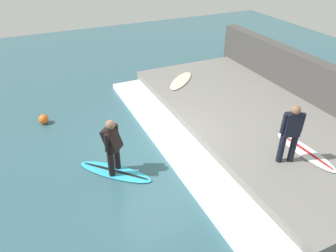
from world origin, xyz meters
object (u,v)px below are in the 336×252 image
at_px(surfboard_waiting_near, 305,151).
at_px(surfboard_spare, 181,81).
at_px(marker_buoy, 44,119).
at_px(surfer_waiting_near, 291,131).
at_px(surfer_riding, 112,144).
at_px(surfboard_riding, 115,172).

bearing_deg(surfboard_waiting_near, surfboard_spare, 99.56).
height_order(surfboard_spare, marker_buoy, surfboard_spare).
bearing_deg(surfer_waiting_near, surfer_riding, 154.76).
height_order(surfer_riding, surfboard_waiting_near, surfer_riding).
bearing_deg(surfboard_riding, surfer_waiting_near, -25.24).
xyz_separation_m(surfer_riding, surfboard_spare, (3.80, 3.73, -0.46)).
relative_size(surfboard_riding, surfer_waiting_near, 1.17).
distance_m(surfer_riding, surfer_waiting_near, 4.41).
height_order(surfer_riding, surfer_waiting_near, surfer_waiting_near).
xyz_separation_m(surfer_waiting_near, surfboard_waiting_near, (0.76, 0.06, -0.87)).
bearing_deg(surfboard_riding, surfboard_spare, 44.49).
distance_m(surfboard_waiting_near, surfboard_spare, 5.63).
bearing_deg(surfboard_waiting_near, surfboard_riding, 159.00).
height_order(surfboard_riding, surfer_waiting_near, surfer_waiting_near).
bearing_deg(surfer_riding, surfboard_spare, 44.49).
relative_size(surfer_riding, surfer_waiting_near, 0.97).
relative_size(surfboard_riding, surfboard_waiting_near, 0.93).
bearing_deg(surfboard_waiting_near, marker_buoy, 139.45).
bearing_deg(surfer_waiting_near, surfboard_spare, 91.79).
distance_m(surfer_waiting_near, surfboard_spare, 5.67).
height_order(surfboard_riding, marker_buoy, marker_buoy).
distance_m(surfboard_waiting_near, marker_buoy, 8.08).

